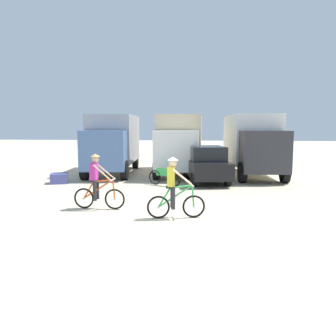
# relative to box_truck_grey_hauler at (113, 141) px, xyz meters

# --- Properties ---
(ground_plane) EXTENTS (120.00, 120.00, 0.00)m
(ground_plane) POSITION_rel_box_truck_grey_hauler_xyz_m (4.27, -10.46, -1.87)
(ground_plane) COLOR beige
(box_truck_grey_hauler) EXTENTS (2.99, 6.94, 3.35)m
(box_truck_grey_hauler) POSITION_rel_box_truck_grey_hauler_xyz_m (0.00, 0.00, 0.00)
(box_truck_grey_hauler) COLOR #9E9EA3
(box_truck_grey_hauler) RESTS_ON ground
(box_truck_tan_camper) EXTENTS (2.49, 6.79, 3.35)m
(box_truck_tan_camper) POSITION_rel_box_truck_grey_hauler_xyz_m (3.86, 0.38, 0.00)
(box_truck_tan_camper) COLOR #CCB78E
(box_truck_tan_camper) RESTS_ON ground
(box_truck_white_box) EXTENTS (2.92, 6.92, 3.35)m
(box_truck_white_box) POSITION_rel_box_truck_grey_hauler_xyz_m (7.92, 0.00, 0.00)
(box_truck_white_box) COLOR white
(box_truck_white_box) RESTS_ON ground
(sedan_parked) EXTENTS (2.56, 4.46, 1.76)m
(sedan_parked) POSITION_rel_box_truck_grey_hauler_xyz_m (5.39, -2.81, -0.99)
(sedan_parked) COLOR black
(sedan_parked) RESTS_ON ground
(cyclist_orange_shirt) EXTENTS (1.73, 0.52, 1.82)m
(cyclist_orange_shirt) POSITION_rel_box_truck_grey_hauler_xyz_m (1.91, -8.91, -1.03)
(cyclist_orange_shirt) COLOR black
(cyclist_orange_shirt) RESTS_ON ground
(cyclist_cowboy_hat) EXTENTS (1.71, 0.57, 1.82)m
(cyclist_cowboy_hat) POSITION_rel_box_truck_grey_hauler_xyz_m (4.53, -9.80, -1.03)
(cyclist_cowboy_hat) COLOR black
(cyclist_cowboy_hat) RESTS_ON ground
(bicycle_spare) EXTENTS (1.59, 0.84, 0.97)m
(bicycle_spare) POSITION_rel_box_truck_grey_hauler_xyz_m (3.52, -4.05, -1.48)
(bicycle_spare) COLOR black
(bicycle_spare) RESTS_ON ground
(supply_crate) EXTENTS (1.03, 1.03, 0.47)m
(supply_crate) POSITION_rel_box_truck_grey_hauler_xyz_m (-1.58, -4.00, -1.64)
(supply_crate) COLOR #4C5199
(supply_crate) RESTS_ON ground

